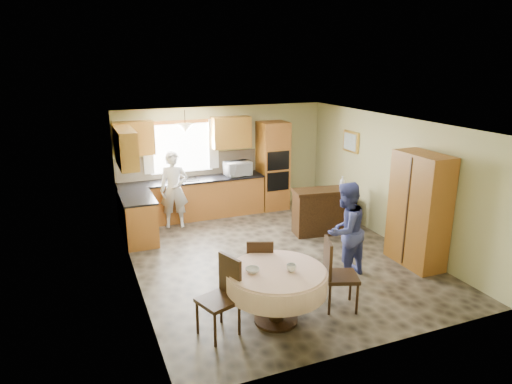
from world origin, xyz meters
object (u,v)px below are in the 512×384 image
object	(u,v)px
dining_table	(276,281)
chair_left	(223,292)
sideboard	(323,213)
chair_back	(260,265)
chair_right	(336,271)
person_sink	(174,190)
oven_tower	(273,166)
cupboard	(419,210)
person_dining	(345,231)

from	to	relation	value
dining_table	chair_left	xyz separation A→B (m)	(-0.76, 0.03, -0.03)
sideboard	chair_back	distance (m)	3.02
chair_right	person_sink	bearing A→B (deg)	38.12
sideboard	chair_right	world-z (taller)	chair_right
dining_table	chair_left	bearing A→B (deg)	177.66
chair_right	sideboard	bearing A→B (deg)	-7.02
person_sink	chair_left	bearing A→B (deg)	-81.86
sideboard	dining_table	xyz separation A→B (m)	(-2.30, -2.72, 0.17)
dining_table	chair_left	world-z (taller)	chair_left
chair_back	person_sink	size ratio (longest dim) A/B	0.58
chair_right	oven_tower	bearing A→B (deg)	6.58
sideboard	chair_left	size ratio (longest dim) A/B	1.18
oven_tower	person_sink	bearing A→B (deg)	-171.14
sideboard	cupboard	world-z (taller)	cupboard
oven_tower	sideboard	world-z (taller)	oven_tower
chair_right	person_dining	xyz separation A→B (m)	(0.67, 0.83, 0.23)
chair_left	dining_table	bearing A→B (deg)	68.20
chair_left	person_sink	bearing A→B (deg)	156.79
sideboard	person_sink	distance (m)	3.21
person_sink	person_dining	distance (m)	4.03
dining_table	person_sink	distance (m)	4.31
dining_table	person_dining	distance (m)	1.84
chair_left	cupboard	bearing A→B (deg)	81.80
sideboard	person_sink	world-z (taller)	person_sink
chair_left	person_dining	bearing A→B (deg)	89.37
oven_tower	chair_left	bearing A→B (deg)	-120.94
sideboard	person_sink	size ratio (longest dim) A/B	0.75
oven_tower	chair_right	distance (m)	4.79
cupboard	chair_left	xyz separation A→B (m)	(-3.85, -0.77, -0.42)
person_dining	chair_left	bearing A→B (deg)	-2.42
cupboard	person_sink	distance (m)	4.99
chair_left	chair_back	bearing A→B (deg)	110.72
oven_tower	chair_right	xyz separation A→B (m)	(-1.07, -4.65, -0.47)
chair_right	cupboard	bearing A→B (deg)	-50.46
sideboard	dining_table	bearing A→B (deg)	-122.23
sideboard	person_dining	bearing A→B (deg)	-101.85
oven_tower	cupboard	distance (m)	4.01
cupboard	person_sink	bearing A→B (deg)	135.75
cupboard	chair_right	bearing A→B (deg)	-160.00
chair_back	cupboard	bearing A→B (deg)	-156.67
chair_right	person_dining	bearing A→B (deg)	-19.72
dining_table	chair_back	size ratio (longest dim) A/B	1.44
person_dining	oven_tower	bearing A→B (deg)	-117.15
chair_back	person_dining	size ratio (longest dim) A/B	0.59
dining_table	person_sink	xyz separation A→B (m)	(-0.48, 4.28, 0.22)
sideboard	chair_right	bearing A→B (deg)	-108.59
chair_back	person_dining	bearing A→B (deg)	-153.54
cupboard	dining_table	xyz separation A→B (m)	(-3.09, -0.80, -0.39)
person_sink	chair_right	bearing A→B (deg)	-59.53
oven_tower	cupboard	bearing A→B (deg)	-74.54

